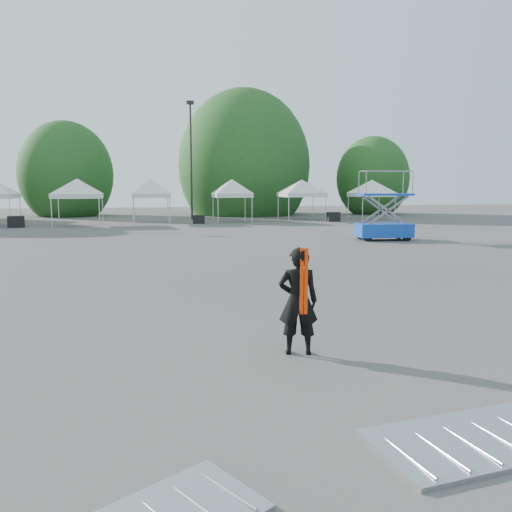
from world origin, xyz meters
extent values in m
plane|color=#474442|center=(0.00, 0.00, 0.00)|extent=(120.00, 120.00, 0.00)
cylinder|color=black|center=(3.00, 32.00, 4.75)|extent=(0.16, 0.16, 9.50)
cube|color=black|center=(3.00, 32.00, 9.65)|extent=(0.60, 0.25, 0.30)
cylinder|color=#382314|center=(-8.00, 40.00, 1.14)|extent=(0.36, 0.36, 2.27)
ellipsoid|color=#204818|center=(-8.00, 40.00, 3.94)|extent=(4.16, 4.16, 4.78)
cylinder|color=#382314|center=(9.00, 39.00, 1.40)|extent=(0.36, 0.36, 2.80)
ellipsoid|color=#204818|center=(9.00, 39.00, 4.85)|extent=(5.12, 5.12, 5.89)
cylinder|color=#382314|center=(22.00, 37.00, 1.05)|extent=(0.36, 0.36, 2.10)
ellipsoid|color=#204818|center=(22.00, 37.00, 3.64)|extent=(3.84, 3.84, 4.42)
cylinder|color=silver|center=(-9.93, 26.31, 1.00)|extent=(0.06, 0.06, 2.00)
cylinder|color=silver|center=(-9.93, 29.36, 1.00)|extent=(0.06, 0.06, 2.00)
cylinder|color=silver|center=(-7.17, 25.61, 1.00)|extent=(0.06, 0.06, 2.00)
cylinder|color=silver|center=(-4.05, 25.61, 1.00)|extent=(0.06, 0.06, 2.00)
cylinder|color=silver|center=(-7.17, 28.73, 1.00)|extent=(0.06, 0.06, 2.00)
cylinder|color=silver|center=(-4.05, 28.73, 1.00)|extent=(0.06, 0.06, 2.00)
cube|color=silver|center=(-5.61, 27.17, 2.08)|extent=(3.32, 3.32, 0.30)
pyramid|color=silver|center=(-5.61, 27.17, 3.33)|extent=(4.69, 4.69, 1.10)
cylinder|color=silver|center=(-1.77, 26.94, 1.00)|extent=(0.06, 0.06, 2.00)
cylinder|color=silver|center=(0.85, 26.94, 1.00)|extent=(0.06, 0.06, 2.00)
cylinder|color=silver|center=(-1.77, 29.56, 1.00)|extent=(0.06, 0.06, 2.00)
cylinder|color=silver|center=(0.85, 29.56, 1.00)|extent=(0.06, 0.06, 2.00)
cube|color=silver|center=(-0.46, 28.25, 2.08)|extent=(2.82, 2.82, 0.30)
pyramid|color=silver|center=(-0.46, 28.25, 3.33)|extent=(3.99, 3.99, 1.10)
cylinder|color=silver|center=(4.41, 26.62, 1.00)|extent=(0.06, 0.06, 2.00)
cylinder|color=silver|center=(7.03, 26.62, 1.00)|extent=(0.06, 0.06, 2.00)
cylinder|color=silver|center=(4.41, 29.24, 1.00)|extent=(0.06, 0.06, 2.00)
cylinder|color=silver|center=(7.03, 29.24, 1.00)|extent=(0.06, 0.06, 2.00)
cube|color=silver|center=(5.72, 27.93, 2.08)|extent=(2.82, 2.82, 0.30)
pyramid|color=silver|center=(5.72, 27.93, 3.33)|extent=(3.98, 3.98, 1.10)
cylinder|color=silver|center=(10.11, 27.14, 1.00)|extent=(0.06, 0.06, 2.00)
cylinder|color=silver|center=(13.22, 27.14, 1.00)|extent=(0.06, 0.06, 2.00)
cylinder|color=silver|center=(10.11, 30.25, 1.00)|extent=(0.06, 0.06, 2.00)
cylinder|color=silver|center=(13.22, 30.25, 1.00)|extent=(0.06, 0.06, 2.00)
cube|color=silver|center=(11.66, 28.69, 2.08)|extent=(3.31, 3.31, 0.30)
pyramid|color=silver|center=(11.66, 28.69, 3.33)|extent=(4.68, 4.68, 1.10)
cylinder|color=silver|center=(16.28, 26.93, 1.00)|extent=(0.06, 0.06, 2.00)
cylinder|color=silver|center=(19.17, 26.93, 1.00)|extent=(0.06, 0.06, 2.00)
cylinder|color=silver|center=(16.28, 29.82, 1.00)|extent=(0.06, 0.06, 2.00)
cylinder|color=silver|center=(19.17, 29.82, 1.00)|extent=(0.06, 0.06, 2.00)
cube|color=silver|center=(17.73, 28.37, 2.08)|extent=(3.09, 3.09, 0.30)
pyramid|color=silver|center=(17.73, 28.37, 3.33)|extent=(4.38, 4.38, 1.10)
imported|color=black|center=(1.14, -3.10, 0.88)|extent=(0.72, 0.56, 1.75)
cube|color=#FF3205|center=(1.14, -3.28, 1.23)|extent=(0.14, 0.02, 1.05)
cube|color=#0E5AB7|center=(10.90, 12.86, 0.51)|extent=(2.87, 1.67, 0.68)
cube|color=#0E5AB7|center=(10.90, 12.86, 2.34)|extent=(2.75, 1.60, 0.11)
cylinder|color=black|center=(9.81, 12.40, 0.21)|extent=(0.43, 0.22, 0.41)
cylinder|color=black|center=(11.85, 12.17, 0.21)|extent=(0.43, 0.22, 0.41)
cylinder|color=black|center=(9.94, 13.54, 0.21)|extent=(0.43, 0.22, 0.41)
cylinder|color=black|center=(11.98, 13.31, 0.21)|extent=(0.43, 0.22, 0.41)
cube|color=#A4A7AC|center=(2.14, -6.26, 0.03)|extent=(2.41, 1.37, 0.05)
cube|color=black|center=(-9.53, 26.07, 0.39)|extent=(1.07, 0.88, 0.78)
cube|color=black|center=(3.00, 26.96, 0.31)|extent=(0.94, 0.82, 0.63)
cube|color=black|center=(13.75, 26.83, 0.37)|extent=(1.03, 0.85, 0.74)
camera|label=1|loc=(-1.29, -10.59, 2.68)|focal=35.00mm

